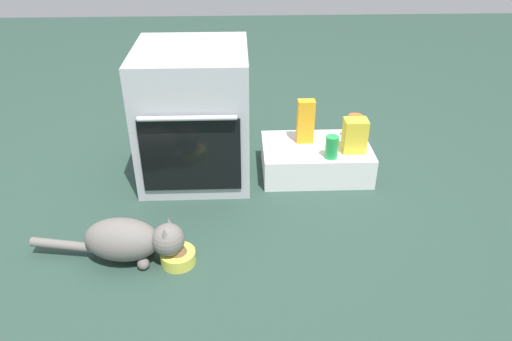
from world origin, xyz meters
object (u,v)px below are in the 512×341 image
Objects in this scene: snack_bag at (355,136)px; juice_carton at (306,121)px; food_bowl at (178,256)px; oven at (194,114)px; sauce_jar at (355,127)px; pantry_cabinet at (316,159)px; soda_can at (332,147)px; cat at (130,240)px.

juice_carton is at bearing 154.28° from snack_bag.
food_bowl is 0.62× the size of juice_carton.
sauce_jar is at bearing 2.20° from oven.
pantry_cabinet is at bearing 160.26° from snack_bag.
sauce_jar is at bearing 77.34° from snack_bag.
oven is 5.78× the size of soda_can.
pantry_cabinet is at bearing -3.39° from oven.
soda_can is 0.15m from snack_bag.
pantry_cabinet is 0.87× the size of cat.
juice_carton is (0.59, 0.01, -0.06)m from oven.
soda_can is at bearing 38.45° from food_bowl.
cat is 1.34m from sauce_jar.
food_bowl is at bearing -133.60° from pantry_cabinet.
snack_bag reaches higher than food_bowl.
juice_carton is at bearing 1.25° from oven.
soda_can is at bearing -128.23° from sauce_jar.
cat is at bearing -145.06° from sauce_jar.
cat is at bearing -149.48° from snack_bag.
food_bowl is (-0.68, -0.72, -0.05)m from pantry_cabinet.
oven is 1.20× the size of pantry_cabinet.
juice_carton reaches higher than snack_bag.
snack_bag is (0.83, -0.10, -0.09)m from oven.
pantry_cabinet is 3.89× the size of food_bowl.
oven reaches higher than pantry_cabinet.
sauce_jar is at bearing 42.19° from cat.
soda_can is 0.67× the size of snack_bag.
pantry_cabinet is 4.83× the size of soda_can.
sauce_jar is 0.26m from soda_can.
juice_carton is 0.22m from soda_can.
cat is at bearing -137.78° from juice_carton.
oven is 0.85m from snack_bag.
oven reaches higher than sauce_jar.
pantry_cabinet is 0.26m from snack_bag.
juice_carton is 2.00× the size of soda_can.
cat is 1.12m from juice_carton.
juice_carton reaches higher than pantry_cabinet.
snack_bag reaches higher than sauce_jar.
oven is 2.89× the size of juice_carton.
soda_can is (0.74, 0.59, 0.19)m from food_bowl.
juice_carton reaches higher than soda_can.
snack_bag is (0.87, 0.65, 0.22)m from food_bowl.
oven is 4.95× the size of sauce_jar.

